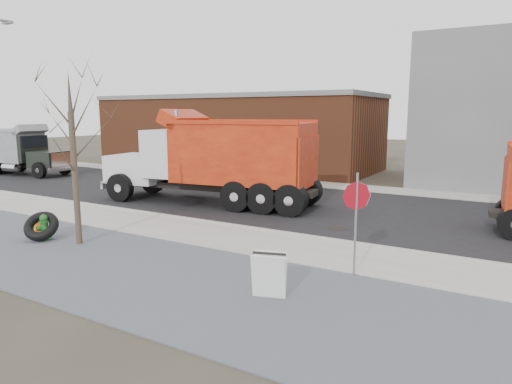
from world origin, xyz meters
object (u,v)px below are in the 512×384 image
Objects in this scene: truck_tire at (41,226)px; dump_truck_red_b at (215,157)px; fire_hydrant at (44,228)px; sandwich_board at (269,275)px; dump_truck_grey at (17,149)px; stop_sign at (356,206)px.

dump_truck_red_b is at bearing 80.33° from truck_tire.
fire_hydrant is 0.08× the size of dump_truck_red_b.
dump_truck_grey is (-24.14, 9.62, 1.11)m from sandwich_board.
dump_truck_red_b is 1.37× the size of dump_truck_grey.
fire_hydrant is at bearing -36.12° from dump_truck_grey.
truck_tire reaches higher than fire_hydrant.
dump_truck_red_b is 17.14m from dump_truck_grey.
stop_sign is 0.36× the size of dump_truck_grey.
truck_tire is 8.39m from sandwich_board.
fire_hydrant is at bearing 39.44° from truck_tire.
dump_truck_grey reaches higher than stop_sign.
sandwich_board is (8.38, -0.39, 0.07)m from truck_tire.
truck_tire is at bearing 172.50° from stop_sign.
dump_truck_red_b is (-7.08, 8.00, 1.54)m from sandwich_board.
stop_sign is at bearing -22.33° from dump_truck_grey.
dump_truck_grey is (-15.76, 9.23, 1.18)m from truck_tire.
stop_sign reaches higher than sandwich_board.
fire_hydrant is 18.34m from dump_truck_grey.
truck_tire is 0.19× the size of dump_truck_grey.
fire_hydrant is 0.11m from truck_tire.
dump_truck_red_b reaches higher than stop_sign.
fire_hydrant is at bearing 159.39° from sandwich_board.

